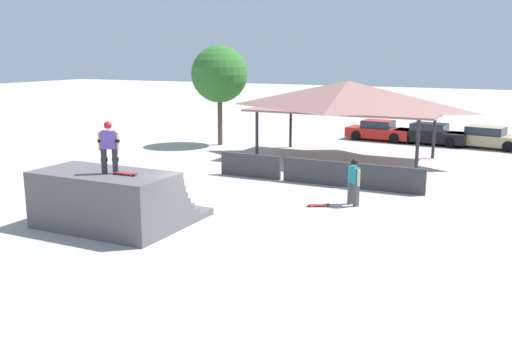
# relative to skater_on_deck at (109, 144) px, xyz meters

# --- Properties ---
(ground_plane) EXTENTS (160.00, 160.00, 0.00)m
(ground_plane) POSITION_rel_skater_on_deck_xyz_m (2.83, 1.50, -2.76)
(ground_plane) COLOR #ADA8A0
(quarter_pipe_ramp) EXTENTS (4.52, 4.01, 1.83)m
(quarter_pipe_ramp) POSITION_rel_skater_on_deck_xyz_m (-0.34, 0.37, -1.94)
(quarter_pipe_ramp) COLOR #565459
(quarter_pipe_ramp) RESTS_ON ground
(skater_on_deck) EXTENTS (0.68, 0.44, 1.62)m
(skater_on_deck) POSITION_rel_skater_on_deck_xyz_m (0.00, 0.00, 0.00)
(skater_on_deck) COLOR #2D2D33
(skater_on_deck) RESTS_ON quarter_pipe_ramp
(skateboard_on_deck) EXTENTS (0.81, 0.24, 0.09)m
(skateboard_on_deck) POSITION_rel_skater_on_deck_xyz_m (0.60, 0.04, -0.87)
(skateboard_on_deck) COLOR blue
(skateboard_on_deck) RESTS_ON quarter_pipe_ramp
(bystander_walking) EXTENTS (0.60, 0.50, 1.73)m
(bystander_walking) POSITION_rel_skater_on_deck_xyz_m (5.91, 6.29, -1.74)
(bystander_walking) COLOR #4C4C51
(bystander_walking) RESTS_ON ground
(skateboard_on_ground) EXTENTS (0.82, 0.58, 0.09)m
(skateboard_on_ground) POSITION_rel_skater_on_deck_xyz_m (4.86, 5.55, -2.70)
(skateboard_on_ground) COLOR silver
(skateboard_on_ground) RESTS_ON ground
(barrier_fence) EXTENTS (9.17, 0.12, 1.05)m
(barrier_fence) POSITION_rel_skater_on_deck_xyz_m (3.45, 8.94, -2.23)
(barrier_fence) COLOR #3D3D42
(barrier_fence) RESTS_ON ground
(pavilion_shelter) EXTENTS (9.65, 5.31, 4.09)m
(pavilion_shelter) POSITION_rel_skater_on_deck_xyz_m (2.80, 15.18, 0.55)
(pavilion_shelter) COLOR #2D2D33
(pavilion_shelter) RESTS_ON ground
(tree_beside_pavilion) EXTENTS (3.36, 3.36, 5.93)m
(tree_beside_pavilion) POSITION_rel_skater_on_deck_xyz_m (-5.49, 16.38, 1.47)
(tree_beside_pavilion) COLOR brown
(tree_beside_pavilion) RESTS_ON ground
(parked_car_red) EXTENTS (4.18, 2.03, 1.27)m
(parked_car_red) POSITION_rel_skater_on_deck_xyz_m (2.69, 22.53, -2.15)
(parked_car_red) COLOR red
(parked_car_red) RESTS_ON ground
(parked_car_black) EXTENTS (4.58, 2.18, 1.27)m
(parked_car_black) POSITION_rel_skater_on_deck_xyz_m (5.92, 22.33, -2.15)
(parked_car_black) COLOR black
(parked_car_black) RESTS_ON ground
(parked_car_tan) EXTENTS (4.72, 2.46, 1.27)m
(parked_car_tan) POSITION_rel_skater_on_deck_xyz_m (9.15, 22.26, -2.15)
(parked_car_tan) COLOR tan
(parked_car_tan) RESTS_ON ground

